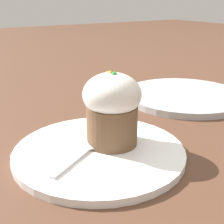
{
  "coord_description": "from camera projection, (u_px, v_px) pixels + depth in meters",
  "views": [
    {
      "loc": [
        -0.34,
        0.19,
        0.21
      ],
      "look_at": [
        0.01,
        -0.02,
        0.06
      ],
      "focal_mm": 50.0,
      "sensor_mm": 36.0,
      "label": 1
    }
  ],
  "objects": [
    {
      "name": "ground_plane",
      "position": [
        99.0,
        155.0,
        0.44
      ],
      "size": [
        4.0,
        4.0,
        0.0
      ],
      "primitive_type": "plane",
      "color": "#513323"
    },
    {
      "name": "side_plate",
      "position": [
        184.0,
        96.0,
        0.68
      ],
      "size": [
        0.26,
        0.26,
        0.01
      ],
      "color": "#B2B7BC",
      "rests_on": "ground_plane"
    },
    {
      "name": "carrot_cake",
      "position": [
        112.0,
        108.0,
        0.44
      ],
      "size": [
        0.08,
        0.08,
        0.11
      ],
      "color": "brown",
      "rests_on": "dessert_plate"
    },
    {
      "name": "spoon",
      "position": [
        92.0,
        145.0,
        0.44
      ],
      "size": [
        0.09,
        0.12,
        0.01
      ],
      "color": "silver",
      "rests_on": "dessert_plate"
    },
    {
      "name": "dessert_plate",
      "position": [
        99.0,
        152.0,
        0.44
      ],
      "size": [
        0.24,
        0.24,
        0.01
      ],
      "color": "white",
      "rests_on": "ground_plane"
    }
  ]
}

